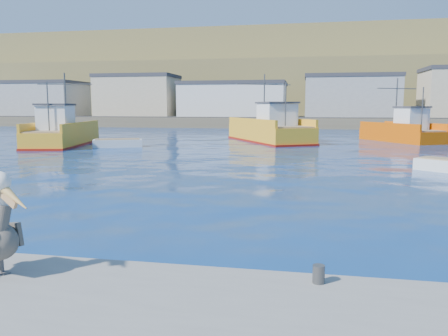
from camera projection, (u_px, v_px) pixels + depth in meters
The scene contains 7 objects.
ground at pixel (193, 240), 11.06m from camera, with size 260.00×260.00×0.00m, color navy.
dock_bollards at pixel (177, 264), 7.56m from camera, with size 36.20×0.20×0.30m.
far_shore at pixel (297, 85), 116.10m from camera, with size 200.00×81.00×24.00m.
trawler_yellow_a at pixel (62, 134), 38.05m from camera, with size 5.57×11.06×6.42m.
trawler_yellow_b at pixel (270, 130), 42.29m from camera, with size 9.53×12.61×6.62m.
boat_orange at pixel (403, 131), 42.23m from camera, with size 7.10×9.21×6.13m.
skiff_left at pixel (118, 144), 36.58m from camera, with size 4.21×2.86×0.87m.
Camera 1 is at (2.74, -10.37, 3.36)m, focal length 35.00 mm.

